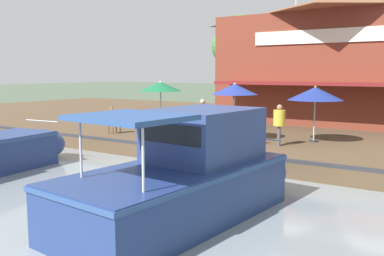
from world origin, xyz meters
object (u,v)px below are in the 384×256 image
at_px(patio_umbrella_back_row, 235,89).
at_px(cafe_chair_facing_river, 188,130).
at_px(patio_umbrella_mid_patio_right, 161,87).
at_px(cafe_chair_far_corner_seat, 109,112).
at_px(patio_umbrella_far_corner, 315,94).
at_px(cafe_chair_mid_patio, 116,123).
at_px(cafe_chair_back_row_seat, 252,133).
at_px(waterfront_restaurant, 347,56).
at_px(person_mid_patio, 279,120).
at_px(tree_upstream_bank, 239,43).
at_px(person_at_quay_edge, 203,114).
at_px(motorboat_nearest_quay, 196,175).

bearing_deg(patio_umbrella_back_row, cafe_chair_facing_river, -40.92).
distance_m(patio_umbrella_mid_patio_right, cafe_chair_far_corner_seat, 8.32).
distance_m(patio_umbrella_far_corner, cafe_chair_mid_patio, 9.12).
relative_size(patio_umbrella_back_row, patio_umbrella_mid_patio_right, 0.98).
xyz_separation_m(cafe_chair_back_row_seat, cafe_chair_mid_patio, (0.43, -6.82, 0.00)).
relative_size(waterfront_restaurant, patio_umbrella_far_corner, 5.91).
bearing_deg(patio_umbrella_back_row, person_mid_patio, 81.35).
xyz_separation_m(cafe_chair_back_row_seat, tree_upstream_bank, (-13.86, -7.65, 4.57)).
xyz_separation_m(waterfront_restaurant, cafe_chair_back_row_seat, (11.22, -0.81, -3.34)).
bearing_deg(patio_umbrella_mid_patio_right, person_at_quay_edge, 113.62).
distance_m(cafe_chair_back_row_seat, person_at_quay_edge, 2.66).
distance_m(patio_umbrella_far_corner, cafe_chair_far_corner_seat, 13.28).
height_order(cafe_chair_mid_patio, tree_upstream_bank, tree_upstream_bank).
bearing_deg(cafe_chair_back_row_seat, patio_umbrella_mid_patio_right, -86.10).
distance_m(cafe_chair_mid_patio, motorboat_nearest_quay, 10.68).
xyz_separation_m(patio_umbrella_far_corner, cafe_chair_far_corner_seat, (-1.58, -13.10, -1.51)).
height_order(patio_umbrella_back_row, cafe_chair_back_row_seat, patio_umbrella_back_row).
bearing_deg(waterfront_restaurant, person_mid_patio, 0.72).
xyz_separation_m(cafe_chair_back_row_seat, cafe_chair_facing_river, (0.74, -2.53, 0.00)).
relative_size(person_at_quay_edge, motorboat_nearest_quay, 0.24).
bearing_deg(patio_umbrella_mid_patio_right, cafe_chair_back_row_seat, 93.90).
bearing_deg(cafe_chair_mid_patio, cafe_chair_far_corner_seat, -133.03).
height_order(patio_umbrella_far_corner, cafe_chair_back_row_seat, patio_umbrella_far_corner).
bearing_deg(cafe_chair_back_row_seat, cafe_chair_facing_river, -73.77).
bearing_deg(cafe_chair_mid_patio, person_at_quay_edge, 101.76).
bearing_deg(waterfront_restaurant, cafe_chair_mid_patio, -33.19).
height_order(cafe_chair_mid_patio, person_at_quay_edge, person_at_quay_edge).
bearing_deg(cafe_chair_far_corner_seat, patio_umbrella_back_row, 73.72).
bearing_deg(patio_umbrella_back_row, cafe_chair_mid_patio, -77.58).
height_order(patio_umbrella_far_corner, cafe_chair_far_corner_seat, patio_umbrella_far_corner).
bearing_deg(person_at_quay_edge, cafe_chair_back_row_seat, 79.93).
bearing_deg(cafe_chair_back_row_seat, person_at_quay_edge, -100.07).
bearing_deg(tree_upstream_bank, cafe_chair_mid_patio, 3.33).
xyz_separation_m(person_at_quay_edge, tree_upstream_bank, (-13.40, -5.10, 3.97)).
bearing_deg(cafe_chair_mid_patio, waterfront_restaurant, 146.81).
xyz_separation_m(patio_umbrella_back_row, person_mid_patio, (0.32, 2.14, -1.14)).
height_order(cafe_chair_mid_patio, cafe_chair_facing_river, same).
relative_size(cafe_chair_far_corner_seat, person_at_quay_edge, 0.50).
xyz_separation_m(patio_umbrella_mid_patio_right, motorboat_nearest_quay, (6.50, 6.02, -1.83)).
xyz_separation_m(cafe_chair_facing_river, motorboat_nearest_quay, (6.05, 4.29, -0.08)).
xyz_separation_m(patio_umbrella_mid_patio_right, cafe_chair_far_corner_seat, (-4.05, -7.06, -1.75)).
bearing_deg(motorboat_nearest_quay, cafe_chair_far_corner_seat, -128.90).
distance_m(patio_umbrella_mid_patio_right, person_at_quay_edge, 2.18).
height_order(patio_umbrella_back_row, person_at_quay_edge, patio_umbrella_back_row).
bearing_deg(person_mid_patio, cafe_chair_back_row_seat, -63.00).
distance_m(patio_umbrella_mid_patio_right, person_mid_patio, 5.39).
bearing_deg(patio_umbrella_far_corner, waterfront_restaurant, -173.81).
bearing_deg(person_at_quay_edge, waterfront_restaurant, 162.66).
bearing_deg(cafe_chair_mid_patio, cafe_chair_facing_river, 85.97).
height_order(person_at_quay_edge, person_mid_patio, person_at_quay_edge).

